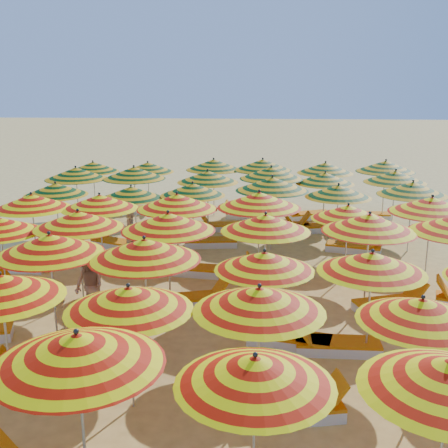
% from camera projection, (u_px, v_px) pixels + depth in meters
% --- Properties ---
extents(ground, '(120.00, 120.00, 0.00)m').
position_uv_depth(ground, '(223.00, 287.00, 14.88)').
color(ground, '#F7CC6D').
rests_on(ground, ground).
extents(umbrella_2, '(2.47, 2.47, 2.37)m').
position_uv_depth(umbrella_2, '(77.00, 349.00, 7.08)').
color(umbrella_2, silver).
rests_on(umbrella_2, ground).
extents(umbrella_3, '(2.30, 2.30, 2.16)m').
position_uv_depth(umbrella_3, '(255.00, 371.00, 6.92)').
color(umbrella_3, silver).
rests_on(umbrella_3, ground).
extents(umbrella_7, '(2.63, 2.63, 2.27)m').
position_uv_depth(umbrella_7, '(1.00, 287.00, 9.43)').
color(umbrella_7, silver).
rests_on(umbrella_7, ground).
extents(umbrella_8, '(2.77, 2.77, 2.22)m').
position_uv_depth(umbrella_8, '(129.00, 299.00, 9.01)').
color(umbrella_8, silver).
rests_on(umbrella_8, ground).
extents(umbrella_9, '(2.73, 2.73, 2.27)m').
position_uv_depth(umbrella_9, '(259.00, 300.00, 8.89)').
color(umbrella_9, silver).
rests_on(umbrella_9, ground).
extents(umbrella_10, '(2.67, 2.67, 2.15)m').
position_uv_depth(umbrella_10, '(422.00, 310.00, 8.72)').
color(umbrella_10, silver).
rests_on(umbrella_10, ground).
extents(umbrella_13, '(2.43, 2.43, 2.37)m').
position_uv_depth(umbrella_13, '(50.00, 245.00, 11.47)').
color(umbrella_13, silver).
rests_on(umbrella_13, ground).
extents(umbrella_14, '(2.90, 2.90, 2.39)m').
position_uv_depth(umbrella_14, '(145.00, 249.00, 11.10)').
color(umbrella_14, silver).
rests_on(umbrella_14, ground).
extents(umbrella_15, '(2.27, 2.27, 2.13)m').
position_uv_depth(umbrella_15, '(264.00, 261.00, 11.10)').
color(umbrella_15, silver).
rests_on(umbrella_15, ground).
extents(umbrella_16, '(2.60, 2.60, 2.23)m').
position_uv_depth(umbrella_16, '(372.00, 262.00, 10.77)').
color(umbrella_16, silver).
rests_on(umbrella_16, ground).
extents(umbrella_18, '(2.46, 2.46, 2.16)m').
position_uv_depth(umbrella_18, '(0.00, 225.00, 13.66)').
color(umbrella_18, silver).
rests_on(umbrella_18, ground).
extents(umbrella_19, '(2.87, 2.87, 2.32)m').
position_uv_depth(umbrella_19, '(78.00, 220.00, 13.60)').
color(umbrella_19, silver).
rests_on(umbrella_19, ground).
extents(umbrella_20, '(2.31, 2.31, 2.38)m').
position_uv_depth(umbrella_20, '(168.00, 222.00, 13.21)').
color(umbrella_20, silver).
rests_on(umbrella_20, ground).
extents(umbrella_21, '(2.68, 2.68, 2.30)m').
position_uv_depth(umbrella_21, '(266.00, 223.00, 13.39)').
color(umbrella_21, silver).
rests_on(umbrella_21, ground).
extents(umbrella_22, '(2.85, 2.85, 2.38)m').
position_uv_depth(umbrella_22, '(369.00, 223.00, 13.12)').
color(umbrella_22, silver).
rests_on(umbrella_22, ground).
extents(umbrella_24, '(2.33, 2.33, 2.28)m').
position_uv_depth(umbrella_24, '(32.00, 202.00, 15.74)').
color(umbrella_24, silver).
rests_on(umbrella_24, ground).
extents(umbrella_25, '(2.16, 2.16, 2.28)m').
position_uv_depth(umbrella_25, '(100.00, 202.00, 15.69)').
color(umbrella_25, silver).
rests_on(umbrella_25, ground).
extents(umbrella_26, '(2.40, 2.40, 2.37)m').
position_uv_depth(umbrella_26, '(177.00, 202.00, 15.36)').
color(umbrella_26, silver).
rests_on(umbrella_26, ground).
extents(umbrella_27, '(3.06, 3.06, 2.44)m').
position_uv_depth(umbrella_27, '(259.00, 200.00, 15.26)').
color(umbrella_27, silver).
rests_on(umbrella_27, ground).
extents(umbrella_28, '(2.65, 2.65, 2.12)m').
position_uv_depth(umbrella_28, '(348.00, 212.00, 15.14)').
color(umbrella_28, silver).
rests_on(umbrella_28, ground).
extents(umbrella_29, '(2.55, 2.55, 2.40)m').
position_uv_depth(umbrella_29, '(432.00, 205.00, 14.86)').
color(umbrella_29, silver).
rests_on(umbrella_29, ground).
extents(umbrella_30, '(2.70, 2.70, 2.17)m').
position_uv_depth(umbrella_30, '(56.00, 189.00, 17.95)').
color(umbrella_30, silver).
rests_on(umbrella_30, ground).
extents(umbrella_31, '(2.34, 2.34, 2.11)m').
position_uv_depth(umbrella_31, '(131.00, 192.00, 17.69)').
color(umbrella_31, silver).
rests_on(umbrella_31, ground).
extents(umbrella_32, '(2.14, 2.14, 2.20)m').
position_uv_depth(umbrella_32, '(193.00, 189.00, 17.80)').
color(umbrella_32, silver).
rests_on(umbrella_32, ground).
extents(umbrella_33, '(3.01, 3.01, 2.44)m').
position_uv_depth(umbrella_33, '(272.00, 184.00, 17.53)').
color(umbrella_33, silver).
rests_on(umbrella_33, ground).
extents(umbrella_34, '(2.38, 2.38, 2.21)m').
position_uv_depth(umbrella_34, '(338.00, 191.00, 17.47)').
color(umbrella_34, silver).
rests_on(umbrella_34, ground).
extents(umbrella_35, '(2.53, 2.53, 2.32)m').
position_uv_depth(umbrella_35, '(413.00, 189.00, 17.38)').
color(umbrella_35, silver).
rests_on(umbrella_35, ground).
extents(umbrella_36, '(2.28, 2.28, 2.34)m').
position_uv_depth(umbrella_36, '(76.00, 173.00, 19.97)').
color(umbrella_36, silver).
rests_on(umbrella_36, ground).
extents(umbrella_37, '(2.79, 2.79, 2.37)m').
position_uv_depth(umbrella_37, '(134.00, 173.00, 19.89)').
color(umbrella_37, silver).
rests_on(umbrella_37, ground).
extents(umbrella_38, '(2.74, 2.74, 2.28)m').
position_uv_depth(umbrella_38, '(208.00, 177.00, 19.62)').
color(umbrella_38, silver).
rests_on(umbrella_38, ground).
extents(umbrella_39, '(2.31, 2.31, 2.39)m').
position_uv_depth(umbrella_39, '(271.00, 173.00, 19.82)').
color(umbrella_39, silver).
rests_on(umbrella_39, ground).
extents(umbrella_40, '(2.69, 2.69, 2.20)m').
position_uv_depth(umbrella_40, '(325.00, 178.00, 19.75)').
color(umbrella_40, silver).
rests_on(umbrella_40, ground).
extents(umbrella_41, '(2.62, 2.62, 2.31)m').
position_uv_depth(umbrella_41, '(395.00, 177.00, 19.45)').
color(umbrella_41, silver).
rests_on(umbrella_41, ground).
extents(umbrella_42, '(2.49, 2.49, 2.17)m').
position_uv_depth(umbrella_42, '(93.00, 167.00, 22.34)').
color(umbrella_42, silver).
rests_on(umbrella_42, ground).
extents(umbrella_43, '(2.71, 2.71, 2.18)m').
position_uv_depth(umbrella_43, '(148.00, 167.00, 22.21)').
color(umbrella_43, silver).
rests_on(umbrella_43, ground).
extents(umbrella_44, '(2.29, 2.29, 2.32)m').
position_uv_depth(umbrella_44, '(214.00, 165.00, 22.02)').
color(umbrella_44, silver).
rests_on(umbrella_44, ground).
extents(umbrella_45, '(2.72, 2.72, 2.38)m').
position_uv_depth(umbrella_45, '(263.00, 165.00, 21.64)').
color(umbrella_45, silver).
rests_on(umbrella_45, ground).
extents(umbrella_46, '(2.33, 2.33, 2.28)m').
position_uv_depth(umbrella_46, '(325.00, 168.00, 21.46)').
color(umbrella_46, silver).
rests_on(umbrella_46, ground).
extents(umbrella_47, '(2.74, 2.74, 2.38)m').
position_uv_depth(umbrella_47, '(386.00, 166.00, 21.31)').
color(umbrella_47, silver).
rests_on(umbrella_47, ground).
extents(lounger_3, '(1.77, 0.72, 0.69)m').
position_uv_depth(lounger_3, '(44.00, 379.00, 10.08)').
color(lounger_3, white).
rests_on(lounger_3, ground).
extents(lounger_4, '(1.81, 0.92, 0.69)m').
position_uv_depth(lounger_4, '(294.00, 410.00, 9.15)').
color(lounger_4, white).
rests_on(lounger_4, ground).
extents(lounger_7, '(1.82, 0.96, 0.69)m').
position_uv_depth(lounger_7, '(287.00, 339.00, 11.62)').
color(lounger_7, white).
rests_on(lounger_7, ground).
extents(lounger_8, '(1.73, 0.58, 0.69)m').
position_uv_depth(lounger_8, '(335.00, 345.00, 11.34)').
color(lounger_8, white).
rests_on(lounger_8, ground).
extents(lounger_9, '(1.81, 0.90, 0.69)m').
position_uv_depth(lounger_9, '(26.00, 293.00, 14.08)').
color(lounger_9, white).
rests_on(lounger_9, ground).
extents(lounger_10, '(1.82, 1.03, 0.69)m').
position_uv_depth(lounger_10, '(194.00, 300.00, 13.65)').
color(lounger_10, white).
rests_on(lounger_10, ground).
extents(lounger_11, '(1.83, 1.11, 0.69)m').
position_uv_depth(lounger_11, '(391.00, 304.00, 13.39)').
color(lounger_11, white).
rests_on(lounger_11, ground).
extents(lounger_13, '(1.77, 0.69, 0.69)m').
position_uv_depth(lounger_13, '(16.00, 265.00, 16.15)').
color(lounger_13, white).
rests_on(lounger_13, ground).
extents(lounger_14, '(1.81, 0.88, 0.69)m').
position_uv_depth(lounger_14, '(125.00, 263.00, 16.32)').
color(lounger_14, white).
rests_on(lounger_14, ground).
extents(lounger_15, '(1.80, 0.82, 0.69)m').
position_uv_depth(lounger_15, '(196.00, 270.00, 15.75)').
color(lounger_15, white).
rests_on(lounger_15, ground).
extents(lounger_16, '(1.77, 0.70, 0.69)m').
position_uv_depth(lounger_16, '(276.00, 272.00, 15.54)').
color(lounger_16, white).
rests_on(lounger_16, ground).
extents(lounger_17, '(1.82, 1.21, 0.69)m').
position_uv_depth(lounger_17, '(116.00, 243.00, 18.22)').
color(lounger_17, white).
rests_on(lounger_17, ground).
extents(lounger_18, '(1.79, 0.79, 0.69)m').
position_uv_depth(lounger_18, '(209.00, 242.00, 18.37)').
color(lounger_18, white).
rests_on(lounger_18, ground).
extents(lounger_19, '(1.82, 1.02, 0.69)m').
position_uv_depth(lounger_19, '(355.00, 248.00, 17.78)').
color(lounger_19, white).
rests_on(lounger_19, ground).
extents(lounger_20, '(1.77, 0.71, 0.69)m').
position_uv_depth(lounger_20, '(222.00, 226.00, 20.28)').
color(lounger_20, white).
rests_on(lounger_20, ground).
extents(lounger_21, '(1.76, 0.66, 0.69)m').
position_uv_depth(lounger_21, '(287.00, 226.00, 20.31)').
color(lounger_21, white).
rests_on(lounger_21, ground).
extents(lounger_22, '(1.82, 1.02, 0.69)m').
position_uv_depth(lounger_22, '(307.00, 228.00, 20.05)').
color(lounger_22, white).
rests_on(lounger_22, ground).
extents(lounger_23, '(1.81, 0.88, 0.69)m').
position_uv_depth(lounger_23, '(109.00, 211.00, 22.57)').
color(lounger_23, white).
rests_on(lounger_23, ground).
extents(lounger_24, '(1.82, 1.03, 0.69)m').
position_uv_depth(lounger_24, '(138.00, 210.00, 22.83)').
color(lounger_24, white).
rests_on(lounger_24, ground).
extents(lounger_25, '(1.73, 0.59, 0.69)m').
position_uv_depth(lounger_25, '(246.00, 214.00, 22.02)').
color(lounger_25, white).
rests_on(lounger_25, ground).
extents(lounger_26, '(1.82, 1.21, 0.69)m').
position_uv_depth(lounger_26, '(308.00, 215.00, 21.93)').
color(lounger_26, white).
rests_on(lounger_26, ground).
extents(lounger_27, '(1.75, 0.65, 0.69)m').
position_uv_depth(lounger_27, '(366.00, 215.00, 21.89)').
color(lounger_27, white).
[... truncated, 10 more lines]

